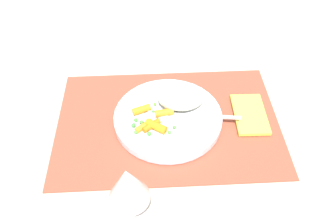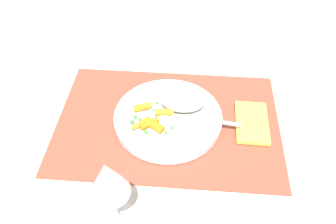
{
  "view_description": "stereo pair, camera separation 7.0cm",
  "coord_description": "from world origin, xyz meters",
  "px_view_note": "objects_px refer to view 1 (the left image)",
  "views": [
    {
      "loc": [
        0.03,
        0.52,
        0.59
      ],
      "look_at": [
        0.0,
        0.0,
        0.03
      ],
      "focal_mm": 37.07,
      "sensor_mm": 36.0,
      "label": 1
    },
    {
      "loc": [
        -0.04,
        0.52,
        0.59
      ],
      "look_at": [
        0.0,
        0.0,
        0.03
      ],
      "focal_mm": 37.07,
      "sensor_mm": 36.0,
      "label": 2
    }
  ],
  "objects_px": {
    "fork": "(185,115)",
    "plate": "(168,118)",
    "carrot_portion": "(152,120)",
    "wine_glass": "(128,188)",
    "rice_mound": "(181,98)",
    "napkin": "(250,114)"
  },
  "relations": [
    {
      "from": "carrot_portion",
      "to": "napkin",
      "type": "distance_m",
      "value": 0.22
    },
    {
      "from": "wine_glass",
      "to": "carrot_portion",
      "type": "bearing_deg",
      "value": -100.28
    },
    {
      "from": "rice_mound",
      "to": "fork",
      "type": "xyz_separation_m",
      "value": [
        -0.01,
        0.04,
        -0.02
      ]
    },
    {
      "from": "rice_mound",
      "to": "fork",
      "type": "bearing_deg",
      "value": 98.52
    },
    {
      "from": "carrot_portion",
      "to": "fork",
      "type": "distance_m",
      "value": 0.07
    },
    {
      "from": "wine_glass",
      "to": "napkin",
      "type": "distance_m",
      "value": 0.37
    },
    {
      "from": "rice_mound",
      "to": "carrot_portion",
      "type": "relative_size",
      "value": 1.11
    },
    {
      "from": "carrot_portion",
      "to": "wine_glass",
      "type": "xyz_separation_m",
      "value": [
        0.04,
        0.22,
        0.09
      ]
    },
    {
      "from": "plate",
      "to": "carrot_portion",
      "type": "bearing_deg",
      "value": 28.5
    },
    {
      "from": "plate",
      "to": "wine_glass",
      "type": "bearing_deg",
      "value": 72.62
    },
    {
      "from": "rice_mound",
      "to": "napkin",
      "type": "bearing_deg",
      "value": 170.72
    },
    {
      "from": "carrot_portion",
      "to": "wine_glass",
      "type": "distance_m",
      "value": 0.24
    },
    {
      "from": "fork",
      "to": "plate",
      "type": "bearing_deg",
      "value": -7.19
    },
    {
      "from": "fork",
      "to": "wine_glass",
      "type": "xyz_separation_m",
      "value": [
        0.11,
        0.23,
        0.09
      ]
    },
    {
      "from": "plate",
      "to": "wine_glass",
      "type": "distance_m",
      "value": 0.27
    },
    {
      "from": "plate",
      "to": "fork",
      "type": "xyz_separation_m",
      "value": [
        -0.04,
        0.0,
        0.01
      ]
    },
    {
      "from": "plate",
      "to": "wine_glass",
      "type": "height_order",
      "value": "wine_glass"
    },
    {
      "from": "rice_mound",
      "to": "carrot_portion",
      "type": "height_order",
      "value": "rice_mound"
    },
    {
      "from": "plate",
      "to": "fork",
      "type": "distance_m",
      "value": 0.04
    },
    {
      "from": "plate",
      "to": "rice_mound",
      "type": "bearing_deg",
      "value": -134.15
    },
    {
      "from": "wine_glass",
      "to": "napkin",
      "type": "height_order",
      "value": "wine_glass"
    },
    {
      "from": "plate",
      "to": "carrot_portion",
      "type": "xyz_separation_m",
      "value": [
        0.03,
        0.02,
        0.02
      ]
    }
  ]
}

